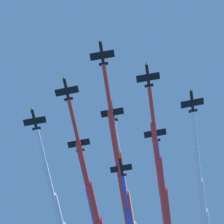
% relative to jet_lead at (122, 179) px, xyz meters
% --- Properties ---
extents(jet_lead, '(42.88, 78.51, 3.87)m').
position_rel_jet_lead_xyz_m(jet_lead, '(0.00, 0.00, 0.00)').
color(jet_lead, black).
extents(jet_port_inner, '(36.26, 67.49, 3.82)m').
position_rel_jet_lead_xyz_m(jet_port_inner, '(12.08, 9.76, 2.28)').
color(jet_port_inner, black).
extents(jet_starboard_inner, '(40.98, 79.91, 3.85)m').
position_rel_jet_lead_xyz_m(jet_starboard_inner, '(-16.95, 4.77, 0.07)').
color(jet_starboard_inner, black).
extents(jet_port_mid, '(37.95, 71.27, 3.79)m').
position_rel_jet_lead_xyz_m(jet_port_mid, '(-7.25, 16.08, 1.37)').
color(jet_port_mid, black).
extents(jet_starboard_mid, '(35.47, 67.99, 3.85)m').
position_rel_jet_lead_xyz_m(jet_starboard_mid, '(20.37, 27.01, 0.61)').
color(jet_starboard_mid, black).
extents(jet_port_outer, '(36.42, 67.41, 3.83)m').
position_rel_jet_lead_xyz_m(jet_port_outer, '(-32.23, 0.49, 2.56)').
color(jet_port_outer, black).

